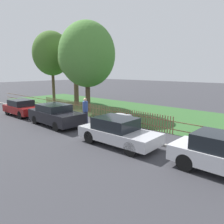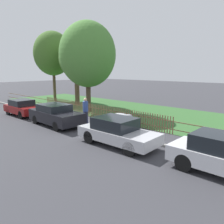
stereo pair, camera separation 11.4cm
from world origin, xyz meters
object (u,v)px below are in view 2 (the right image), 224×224
(parked_car_black_saloon, at_px, (56,115))
(tree_mid_park, at_px, (88,55))
(parked_car_red_compact, at_px, (224,155))
(pedestrian_near_fence, at_px, (86,109))
(parked_car_navy_estate, at_px, (117,131))
(tree_nearest_kerb, at_px, (53,54))
(covered_motorcycle, at_px, (123,119))
(tree_behind_motorcycle, at_px, (76,59))
(parked_car_silver_hatchback, at_px, (23,107))

(parked_car_black_saloon, distance_m, tree_mid_park, 6.92)
(parked_car_red_compact, distance_m, pedestrian_near_fence, 9.68)
(parked_car_navy_estate, height_order, tree_nearest_kerb, tree_nearest_kerb)
(tree_nearest_kerb, bearing_deg, pedestrian_near_fence, -22.86)
(covered_motorcycle, bearing_deg, parked_car_navy_estate, -52.10)
(covered_motorcycle, height_order, pedestrian_near_fence, pedestrian_near_fence)
(parked_car_black_saloon, bearing_deg, tree_mid_park, 115.63)
(parked_car_red_compact, bearing_deg, covered_motorcycle, 160.98)
(tree_behind_motorcycle, xyz_separation_m, pedestrian_near_fence, (7.39, -4.99, -3.83))
(tree_mid_park, bearing_deg, parked_car_silver_hatchback, -117.55)
(tree_nearest_kerb, bearing_deg, parked_car_silver_hatchback, -49.00)
(parked_car_black_saloon, xyz_separation_m, parked_car_navy_estate, (5.79, -0.12, -0.03))
(parked_car_silver_hatchback, height_order, tree_nearest_kerb, tree_nearest_kerb)
(covered_motorcycle, xyz_separation_m, tree_mid_park, (-6.24, 2.47, 4.45))
(parked_car_red_compact, bearing_deg, parked_car_silver_hatchback, -179.42)
(parked_car_navy_estate, height_order, covered_motorcycle, parked_car_navy_estate)
(parked_car_navy_estate, height_order, tree_behind_motorcycle, tree_behind_motorcycle)
(tree_mid_park, bearing_deg, covered_motorcycle, -21.59)
(parked_car_black_saloon, xyz_separation_m, parked_car_red_compact, (10.72, 0.13, 0.00))
(parked_car_red_compact, bearing_deg, tree_nearest_kerb, 162.75)
(tree_behind_motorcycle, bearing_deg, tree_nearest_kerb, 179.38)
(parked_car_silver_hatchback, distance_m, pedestrian_near_fence, 6.29)
(parked_car_black_saloon, relative_size, covered_motorcycle, 2.14)
(parked_car_black_saloon, height_order, tree_nearest_kerb, tree_nearest_kerb)
(covered_motorcycle, distance_m, tree_mid_park, 8.05)
(tree_behind_motorcycle, bearing_deg, parked_car_black_saloon, -47.01)
(parked_car_silver_hatchback, distance_m, tree_behind_motorcycle, 8.06)
(parked_car_silver_hatchback, distance_m, parked_car_black_saloon, 4.86)
(parked_car_black_saloon, bearing_deg, covered_motorcycle, 32.20)
(tree_mid_park, height_order, pedestrian_near_fence, tree_mid_park)
(parked_car_black_saloon, xyz_separation_m, pedestrian_near_fence, (1.17, 1.68, 0.30))
(parked_car_navy_estate, xyz_separation_m, tree_nearest_kerb, (-16.56, 6.84, 4.97))
(covered_motorcycle, relative_size, pedestrian_near_fence, 1.11)
(parked_car_silver_hatchback, distance_m, tree_mid_park, 7.13)
(parked_car_red_compact, height_order, tree_behind_motorcycle, tree_behind_motorcycle)
(tree_nearest_kerb, relative_size, tree_mid_park, 1.04)
(parked_car_red_compact, distance_m, tree_behind_motorcycle, 18.62)
(parked_car_silver_hatchback, xyz_separation_m, tree_behind_motorcycle, (-1.36, 6.75, 4.18))
(parked_car_red_compact, bearing_deg, pedestrian_near_fence, 170.56)
(parked_car_black_saloon, xyz_separation_m, covered_motorcycle, (3.98, 2.43, -0.11))
(parked_car_silver_hatchback, xyz_separation_m, parked_car_red_compact, (15.58, 0.21, 0.06))
(pedestrian_near_fence, bearing_deg, tree_nearest_kerb, -125.40)
(parked_car_silver_hatchback, bearing_deg, tree_behind_motorcycle, 100.10)
(parked_car_black_saloon, height_order, tree_behind_motorcycle, tree_behind_motorcycle)
(parked_car_silver_hatchback, xyz_separation_m, parked_car_black_saloon, (4.86, 0.09, 0.06))
(parked_car_black_saloon, distance_m, pedestrian_near_fence, 2.07)
(parked_car_silver_hatchback, distance_m, covered_motorcycle, 9.19)
(parked_car_red_compact, bearing_deg, tree_behind_motorcycle, 158.68)
(parked_car_black_saloon, height_order, covered_motorcycle, parked_car_black_saloon)
(tree_mid_park, bearing_deg, parked_car_red_compact, -20.16)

